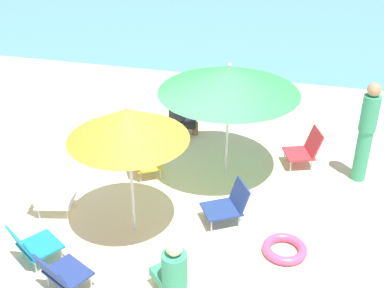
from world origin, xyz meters
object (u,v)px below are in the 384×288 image
object	(u,v)px
beach_chair_a	(61,273)
person_c	(172,269)
beach_chair_e	(32,245)
person_a	(366,132)
person_b	(180,112)
beach_chair_d	(141,159)
swim_ring	(285,249)
umbrella_orange	(128,124)
beach_chair_f	(47,196)
umbrella_green	(229,79)
beach_chair_b	(306,148)
beach_chair_c	(229,204)

from	to	relation	value
beach_chair_a	person_c	world-z (taller)	person_c
beach_chair_e	person_a	bearing A→B (deg)	-19.70
person_b	beach_chair_d	bearing A→B (deg)	-108.03
beach_chair_d	swim_ring	distance (m)	2.81
beach_chair_e	person_a	distance (m)	5.18
umbrella_orange	swim_ring	xyz separation A→B (m)	(2.09, 0.04, -1.62)
umbrella_orange	person_c	world-z (taller)	umbrella_orange
beach_chair_e	person_a	world-z (taller)	person_a
beach_chair_e	swim_ring	xyz separation A→B (m)	(3.12, 0.98, -0.23)
umbrella_orange	beach_chair_f	xyz separation A→B (m)	(-1.38, 0.10, -1.40)
person_b	person_c	distance (m)	4.12
umbrella_orange	beach_chair_e	size ratio (longest dim) A/B	2.71
umbrella_green	beach_chair_f	xyz separation A→B (m)	(-2.33, -1.69, -1.39)
beach_chair_a	beach_chair_d	world-z (taller)	beach_chair_d
beach_chair_b	beach_chair_e	world-z (taller)	beach_chair_b
umbrella_green	beach_chair_e	xyz separation A→B (m)	(-1.99, -2.72, -1.38)
umbrella_green	beach_chair_c	world-z (taller)	umbrella_green
umbrella_green	person_b	world-z (taller)	umbrella_green
beach_chair_d	beach_chair_e	world-z (taller)	beach_chair_d
beach_chair_e	beach_chair_f	bearing A→B (deg)	51.90
beach_chair_b	beach_chair_e	distance (m)	4.62
umbrella_orange	beach_chair_d	xyz separation A→B (m)	(-0.38, 1.38, -1.37)
umbrella_green	person_b	bearing A→B (deg)	133.85
beach_chair_a	person_a	size ratio (longest dim) A/B	0.40
beach_chair_c	person_c	size ratio (longest dim) A/B	0.85
beach_chair_c	beach_chair_f	world-z (taller)	beach_chair_c
beach_chair_b	beach_chair_c	size ratio (longest dim) A/B	0.91
beach_chair_f	person_c	xyz separation A→B (m)	(2.24, -1.16, 0.15)
swim_ring	beach_chair_f	bearing A→B (deg)	179.07
beach_chair_c	person_a	size ratio (longest dim) A/B	0.44
umbrella_orange	beach_chair_b	size ratio (longest dim) A/B	2.88
beach_chair_e	beach_chair_c	bearing A→B (deg)	-23.55
beach_chair_f	swim_ring	distance (m)	3.47
umbrella_orange	person_a	xyz separation A→B (m)	(3.09, 2.15, -0.81)
umbrella_orange	beach_chair_d	bearing A→B (deg)	105.38
person_b	beach_chair_a	bearing A→B (deg)	-103.54
swim_ring	beach_chair_e	bearing A→B (deg)	-162.55
beach_chair_d	beach_chair_e	xyz separation A→B (m)	(-0.65, -2.31, -0.02)
beach_chair_f	person_a	world-z (taller)	person_a
beach_chair_b	person_c	size ratio (longest dim) A/B	0.77
swim_ring	umbrella_orange	bearing A→B (deg)	-178.80
beach_chair_d	person_b	bearing A→B (deg)	51.96
umbrella_orange	beach_chair_d	size ratio (longest dim) A/B	2.76
beach_chair_f	umbrella_green	bearing A→B (deg)	23.48
beach_chair_c	beach_chair_e	size ratio (longest dim) A/B	1.04
beach_chair_d	person_c	world-z (taller)	person_c
beach_chair_c	person_c	xyz separation A→B (m)	(-0.37, -1.59, 0.14)
umbrella_green	beach_chair_b	world-z (taller)	umbrella_green
beach_chair_b	swim_ring	xyz separation A→B (m)	(-0.12, -2.32, -0.27)
person_a	person_b	world-z (taller)	person_a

